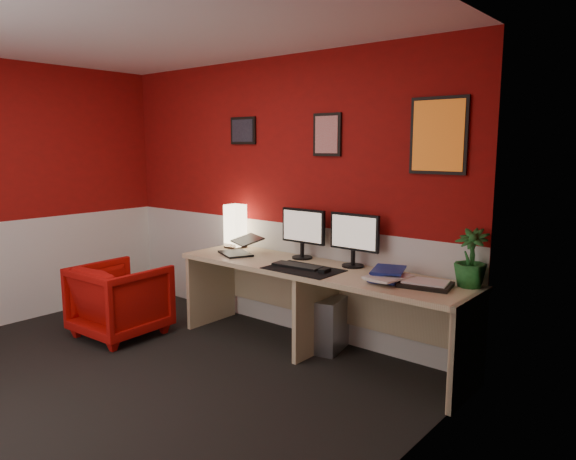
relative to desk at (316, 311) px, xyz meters
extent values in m
cube|color=black|center=(-0.74, -1.41, -0.36)|extent=(4.00, 3.50, 0.01)
cube|color=white|center=(-0.74, -1.41, 2.13)|extent=(4.00, 3.50, 0.01)
cube|color=maroon|center=(-0.74, 0.34, 0.89)|extent=(4.00, 0.01, 2.50)
cube|color=maroon|center=(1.26, -1.41, 0.89)|extent=(0.01, 3.50, 2.50)
cube|color=silver|center=(-0.74, 0.34, 0.14)|extent=(4.00, 0.01, 1.00)
cube|color=silver|center=(1.26, -1.41, 0.14)|extent=(0.01, 3.50, 1.00)
cube|color=tan|center=(0.00, 0.00, 0.00)|extent=(2.60, 0.65, 0.73)
cube|color=#FFE5B2|center=(-1.11, 0.18, 0.56)|extent=(0.16, 0.16, 0.40)
cube|color=black|center=(-0.88, -0.05, 0.47)|extent=(0.40, 0.35, 0.22)
cube|color=black|center=(-0.31, 0.21, 0.66)|extent=(0.45, 0.06, 0.58)
cube|color=black|center=(0.21, 0.22, 0.66)|extent=(0.45, 0.06, 0.58)
cube|color=black|center=(-0.04, -0.13, 0.37)|extent=(0.60, 0.38, 0.01)
cube|color=black|center=(-0.13, -0.10, 0.38)|extent=(0.43, 0.17, 0.02)
cube|color=black|center=(0.16, -0.11, 0.39)|extent=(0.07, 0.10, 0.03)
imported|color=navy|center=(0.55, 0.00, 0.38)|extent=(0.23, 0.31, 0.03)
imported|color=silver|center=(0.57, -0.04, 0.41)|extent=(0.29, 0.36, 0.02)
imported|color=navy|center=(0.52, 0.00, 0.43)|extent=(0.32, 0.37, 0.03)
cube|color=black|center=(0.94, 0.01, 0.38)|extent=(0.39, 0.31, 0.03)
imported|color=#19591E|center=(1.18, 0.21, 0.57)|extent=(0.24, 0.24, 0.41)
cube|color=#99999E|center=(0.04, 0.18, -0.14)|extent=(0.30, 0.48, 0.45)
imported|color=#B20B07|center=(-1.63, -0.78, -0.04)|extent=(0.73, 0.75, 0.66)
cube|color=black|center=(-1.14, 0.33, 1.49)|extent=(0.32, 0.02, 0.26)
cube|color=red|center=(-0.15, 0.33, 1.44)|extent=(0.28, 0.02, 0.36)
cube|color=orange|center=(0.85, 0.33, 1.42)|extent=(0.44, 0.02, 0.56)
camera|label=1|loc=(2.50, -3.39, 1.34)|focal=33.15mm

